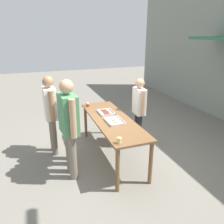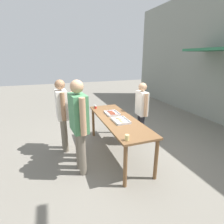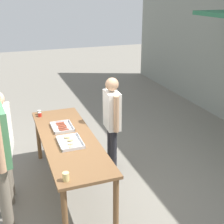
{
  "view_description": "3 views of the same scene",
  "coord_description": "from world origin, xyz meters",
  "px_view_note": "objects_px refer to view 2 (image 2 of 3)",
  "views": [
    {
      "loc": [
        3.92,
        -1.43,
        2.52
      ],
      "look_at": [
        0.0,
        0.0,
        1.01
      ],
      "focal_mm": 35.0,
      "sensor_mm": 36.0,
      "label": 1
    },
    {
      "loc": [
        3.43,
        -1.39,
        2.21
      ],
      "look_at": [
        -0.36,
        -0.01,
        0.91
      ],
      "focal_mm": 28.0,
      "sensor_mm": 36.0,
      "label": 2
    },
    {
      "loc": [
        3.95,
        -0.78,
        2.82
      ],
      "look_at": [
        -0.33,
        0.78,
        1.03
      ],
      "focal_mm": 50.0,
      "sensor_mm": 36.0,
      "label": 3
    }
  ],
  "objects_px": {
    "condiment_jar_mustard": "(95,106)",
    "person_customer_waiting_in_line": "(78,118)",
    "food_tray_sausages": "(112,113)",
    "person_server_behind_table": "(142,108)",
    "condiment_jar_ketchup": "(96,107)",
    "person_customer_with_cup": "(79,120)",
    "food_tray_buns": "(120,121)",
    "beer_cup": "(127,138)",
    "person_customer_holding_hotdog": "(62,110)"
  },
  "relations": [
    {
      "from": "condiment_jar_mustard",
      "to": "person_customer_waiting_in_line",
      "type": "bearing_deg",
      "value": -32.85
    },
    {
      "from": "food_tray_sausages",
      "to": "condiment_jar_mustard",
      "type": "distance_m",
      "value": 0.72
    },
    {
      "from": "person_server_behind_table",
      "to": "food_tray_sausages",
      "type": "bearing_deg",
      "value": -88.98
    },
    {
      "from": "condiment_jar_mustard",
      "to": "person_customer_waiting_in_line",
      "type": "distance_m",
      "value": 1.15
    },
    {
      "from": "condiment_jar_ketchup",
      "to": "person_customer_waiting_in_line",
      "type": "height_order",
      "value": "person_customer_waiting_in_line"
    },
    {
      "from": "person_customer_with_cup",
      "to": "food_tray_buns",
      "type": "bearing_deg",
      "value": -82.05
    },
    {
      "from": "condiment_jar_ketchup",
      "to": "food_tray_sausages",
      "type": "bearing_deg",
      "value": 23.42
    },
    {
      "from": "beer_cup",
      "to": "person_server_behind_table",
      "type": "distance_m",
      "value": 1.72
    },
    {
      "from": "food_tray_sausages",
      "to": "person_customer_holding_hotdog",
      "type": "relative_size",
      "value": 0.24
    },
    {
      "from": "food_tray_buns",
      "to": "food_tray_sausages",
      "type": "bearing_deg",
      "value": 179.83
    },
    {
      "from": "person_server_behind_table",
      "to": "condiment_jar_ketchup",
      "type": "bearing_deg",
      "value": -117.39
    },
    {
      "from": "food_tray_sausages",
      "to": "beer_cup",
      "type": "relative_size",
      "value": 4.04
    },
    {
      "from": "food_tray_sausages",
      "to": "person_customer_with_cup",
      "type": "distance_m",
      "value": 1.21
    },
    {
      "from": "condiment_jar_ketchup",
      "to": "person_customer_with_cup",
      "type": "height_order",
      "value": "person_customer_with_cup"
    },
    {
      "from": "person_customer_with_cup",
      "to": "person_customer_waiting_in_line",
      "type": "relative_size",
      "value": 1.12
    },
    {
      "from": "beer_cup",
      "to": "person_customer_waiting_in_line",
      "type": "bearing_deg",
      "value": -150.39
    },
    {
      "from": "person_customer_waiting_in_line",
      "to": "beer_cup",
      "type": "bearing_deg",
      "value": -143.57
    },
    {
      "from": "person_customer_waiting_in_line",
      "to": "condiment_jar_mustard",
      "type": "bearing_deg",
      "value": -26.04
    },
    {
      "from": "person_server_behind_table",
      "to": "person_customer_with_cup",
      "type": "distance_m",
      "value": 1.87
    },
    {
      "from": "food_tray_sausages",
      "to": "beer_cup",
      "type": "height_order",
      "value": "beer_cup"
    },
    {
      "from": "person_customer_with_cup",
      "to": "person_customer_holding_hotdog",
      "type": "bearing_deg",
      "value": 7.38
    },
    {
      "from": "beer_cup",
      "to": "person_customer_with_cup",
      "type": "height_order",
      "value": "person_customer_with_cup"
    },
    {
      "from": "person_server_behind_table",
      "to": "person_customer_with_cup",
      "type": "bearing_deg",
      "value": -63.9
    },
    {
      "from": "person_customer_with_cup",
      "to": "food_tray_sausages",
      "type": "bearing_deg",
      "value": -56.31
    },
    {
      "from": "person_customer_with_cup",
      "to": "person_customer_waiting_in_line",
      "type": "bearing_deg",
      "value": -11.84
    },
    {
      "from": "food_tray_buns",
      "to": "condiment_jar_mustard",
      "type": "height_order",
      "value": "condiment_jar_mustard"
    },
    {
      "from": "food_tray_buns",
      "to": "condiment_jar_mustard",
      "type": "bearing_deg",
      "value": -168.49
    },
    {
      "from": "food_tray_sausages",
      "to": "condiment_jar_mustard",
      "type": "xyz_separation_m",
      "value": [
        -0.68,
        -0.25,
        0.02
      ]
    },
    {
      "from": "food_tray_sausages",
      "to": "person_customer_waiting_in_line",
      "type": "distance_m",
      "value": 0.92
    },
    {
      "from": "condiment_jar_mustard",
      "to": "food_tray_buns",
      "type": "bearing_deg",
      "value": 11.51
    },
    {
      "from": "food_tray_sausages",
      "to": "person_server_behind_table",
      "type": "distance_m",
      "value": 0.8
    },
    {
      "from": "beer_cup",
      "to": "person_customer_with_cup",
      "type": "xyz_separation_m",
      "value": [
        -0.64,
        -0.68,
        0.17
      ]
    },
    {
      "from": "person_customer_waiting_in_line",
      "to": "person_customer_holding_hotdog",
      "type": "bearing_deg",
      "value": 35.5
    },
    {
      "from": "condiment_jar_mustard",
      "to": "food_tray_sausages",
      "type": "bearing_deg",
      "value": 20.11
    },
    {
      "from": "food_tray_sausages",
      "to": "person_customer_with_cup",
      "type": "height_order",
      "value": "person_customer_with_cup"
    },
    {
      "from": "food_tray_buns",
      "to": "condiment_jar_ketchup",
      "type": "xyz_separation_m",
      "value": [
        -1.12,
        -0.25,
        0.02
      ]
    },
    {
      "from": "person_customer_with_cup",
      "to": "condiment_jar_ketchup",
      "type": "bearing_deg",
      "value": -32.01
    },
    {
      "from": "condiment_jar_mustard",
      "to": "person_server_behind_table",
      "type": "xyz_separation_m",
      "value": [
        0.71,
        1.04,
        0.05
      ]
    },
    {
      "from": "person_customer_holding_hotdog",
      "to": "condiment_jar_ketchup",
      "type": "bearing_deg",
      "value": -69.62
    },
    {
      "from": "beer_cup",
      "to": "person_customer_waiting_in_line",
      "type": "distance_m",
      "value": 1.28
    },
    {
      "from": "beer_cup",
      "to": "person_customer_with_cup",
      "type": "relative_size",
      "value": 0.06
    },
    {
      "from": "person_customer_holding_hotdog",
      "to": "person_customer_with_cup",
      "type": "bearing_deg",
      "value": -169.62
    },
    {
      "from": "condiment_jar_ketchup",
      "to": "person_customer_waiting_in_line",
      "type": "relative_size",
      "value": 0.04
    },
    {
      "from": "food_tray_buns",
      "to": "person_customer_holding_hotdog",
      "type": "height_order",
      "value": "person_customer_holding_hotdog"
    },
    {
      "from": "condiment_jar_mustard",
      "to": "person_customer_waiting_in_line",
      "type": "relative_size",
      "value": 0.04
    },
    {
      "from": "person_customer_waiting_in_line",
      "to": "person_server_behind_table",
      "type": "bearing_deg",
      "value": -74.39
    },
    {
      "from": "condiment_jar_ketchup",
      "to": "person_customer_waiting_in_line",
      "type": "distance_m",
      "value": 1.08
    },
    {
      "from": "condiment_jar_mustard",
      "to": "condiment_jar_ketchup",
      "type": "distance_m",
      "value": 0.09
    },
    {
      "from": "person_server_behind_table",
      "to": "person_customer_holding_hotdog",
      "type": "distance_m",
      "value": 1.96
    },
    {
      "from": "person_customer_holding_hotdog",
      "to": "person_customer_waiting_in_line",
      "type": "distance_m",
      "value": 0.58
    }
  ]
}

